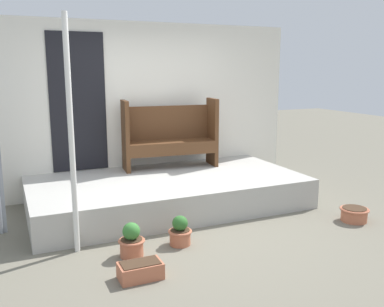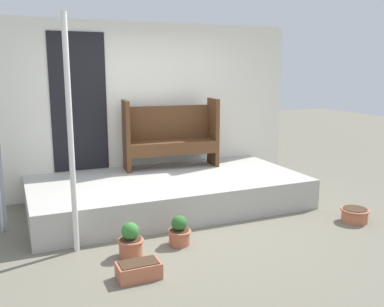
{
  "view_description": "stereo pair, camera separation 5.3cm",
  "coord_description": "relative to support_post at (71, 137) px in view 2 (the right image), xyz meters",
  "views": [
    {
      "loc": [
        -1.99,
        -4.48,
        1.92
      ],
      "look_at": [
        0.14,
        0.33,
        0.86
      ],
      "focal_mm": 40.0,
      "sensor_mm": 36.0,
      "label": 1
    },
    {
      "loc": [
        -1.94,
        -4.5,
        1.92
      ],
      "look_at": [
        0.14,
        0.33,
        0.86
      ],
      "focal_mm": 40.0,
      "sensor_mm": 36.0,
      "label": 2
    }
  ],
  "objects": [
    {
      "name": "bench",
      "position": [
        1.69,
        1.63,
        -0.29
      ],
      "size": [
        1.46,
        0.53,
        1.04
      ],
      "rotation": [
        0.0,
        0.0,
        -0.1
      ],
      "color": "#54331C",
      "rests_on": "porch_slab"
    },
    {
      "name": "ground_plane",
      "position": [
        1.38,
        0.08,
        -1.23
      ],
      "size": [
        24.0,
        24.0,
        0.0
      ],
      "primitive_type": "plane",
      "color": "#706B5B"
    },
    {
      "name": "planter_box_rect",
      "position": [
        0.43,
        -0.86,
        -1.15
      ],
      "size": [
        0.4,
        0.23,
        0.16
      ],
      "color": "#B76647",
      "rests_on": "ground_plane"
    },
    {
      "name": "flower_pot_left",
      "position": [
        0.49,
        -0.37,
        -1.07
      ],
      "size": [
        0.28,
        0.28,
        0.37
      ],
      "color": "#B76647",
      "rests_on": "ground_plane"
    },
    {
      "name": "flower_pot_right",
      "position": [
        3.37,
        -0.51,
        -1.13
      ],
      "size": [
        0.36,
        0.36,
        0.18
      ],
      "color": "#B76647",
      "rests_on": "ground_plane"
    },
    {
      "name": "house_wall",
      "position": [
        1.38,
        1.99,
        0.08
      ],
      "size": [
        4.93,
        0.08,
        2.6
      ],
      "color": "white",
      "rests_on": "ground_plane"
    },
    {
      "name": "flower_pot_middle",
      "position": [
        1.06,
        -0.29,
        -1.08
      ],
      "size": [
        0.27,
        0.27,
        0.33
      ],
      "color": "#B76647",
      "rests_on": "ground_plane"
    },
    {
      "name": "support_post",
      "position": [
        0.0,
        0.0,
        0.0
      ],
      "size": [
        0.06,
        0.06,
        2.45
      ],
      "color": "white",
      "rests_on": "ground_plane"
    },
    {
      "name": "porch_slab",
      "position": [
        1.42,
        1.02,
        -1.02
      ],
      "size": [
        3.73,
        1.88,
        0.41
      ],
      "color": "#B2AFA8",
      "rests_on": "ground_plane"
    }
  ]
}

